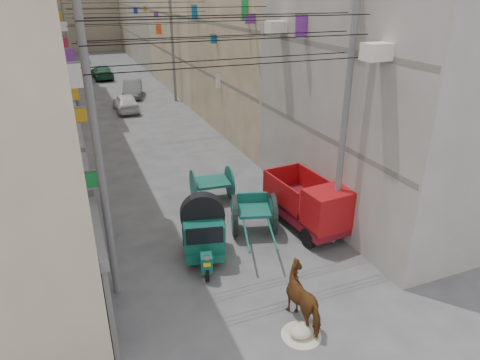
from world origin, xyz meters
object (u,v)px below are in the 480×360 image
distant_car_grey (133,89)px  distant_car_green (102,72)px  auto_rickshaw (203,230)px  distant_car_white (126,102)px  mini_truck (313,209)px  feed_sack (301,331)px  tonga_cart (254,214)px  second_cart (212,184)px  horse (306,298)px

distant_car_grey → distant_car_green: distant_car_grey is taller
auto_rickshaw → distant_car_white: auto_rickshaw is taller
mini_truck → feed_sack: mini_truck is taller
distant_car_green → tonga_cart: bearing=91.6°
feed_sack → mini_truck: bearing=56.6°
feed_sack → distant_car_green: size_ratio=0.14×
second_cart → distant_car_grey: size_ratio=0.43×
auto_rickshaw → distant_car_green: bearing=103.2°
auto_rickshaw → tonga_cart: auto_rickshaw is taller
horse → distant_car_white: size_ratio=0.45×
distant_car_green → auto_rickshaw: bearing=87.9°
auto_rickshaw → distant_car_grey: (1.52, 23.93, -0.36)m
second_cart → distant_car_white: size_ratio=0.46×
tonga_cart → distant_car_grey: 23.16m
horse → distant_car_white: 23.27m
feed_sack → tonga_cart: bearing=80.1°
tonga_cart → second_cart: (-0.55, 2.98, -0.01)m
feed_sack → horse: (0.36, 0.46, 0.55)m
second_cart → auto_rickshaw: bearing=-107.2°
horse → auto_rickshaw: bearing=-72.2°
distant_car_white → auto_rickshaw: bearing=87.7°
distant_car_white → distant_car_green: distant_car_green is taller
tonga_cart → distant_car_white: tonga_cart is taller
mini_truck → distant_car_grey: size_ratio=0.93×
mini_truck → feed_sack: bearing=-128.3°
feed_sack → distant_car_green: (-1.22, 37.07, 0.48)m
tonga_cart → auto_rickshaw: bearing=-142.8°
mini_truck → distant_car_grey: (-2.50, 23.88, -0.30)m
auto_rickshaw → distant_car_green: (-0.01, 32.86, -0.37)m
second_cart → feed_sack: size_ratio=2.70×
auto_rickshaw → mini_truck: 4.01m
second_cart → distant_car_grey: 20.17m
distant_car_green → distant_car_grey: bearing=97.6°
tonga_cart → mini_truck: (1.94, -0.73, 0.19)m
mini_truck → horse: bearing=-127.8°
distant_car_grey → distant_car_green: 9.06m
mini_truck → tonga_cart: bearing=154.4°
auto_rickshaw → mini_truck: bearing=13.9°
auto_rickshaw → horse: auto_rickshaw is taller
auto_rickshaw → tonga_cart: bearing=33.8°
second_cart → feed_sack: 8.00m
mini_truck → distant_car_green: (-4.02, 32.81, -0.31)m
mini_truck → distant_car_white: (-3.68, 19.44, -0.31)m
horse → distant_car_green: (-1.57, 36.60, -0.08)m
mini_truck → distant_car_white: mini_truck is taller
mini_truck → feed_sack: (-2.81, -4.26, -0.78)m
horse → tonga_cart: bearing=-101.4°
tonga_cart → distant_car_green: tonga_cart is taller
distant_car_green → second_cart: bearing=90.9°
distant_car_white → feed_sack: bearing=90.8°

